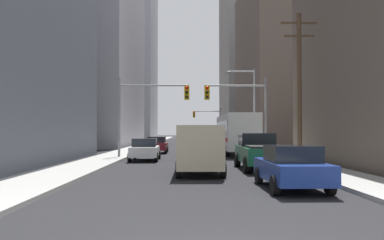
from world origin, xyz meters
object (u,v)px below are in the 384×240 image
sedan_grey (188,140)px  city_bus (236,132)px  sedan_maroon (157,145)px  traffic_signal_far_right (208,119)px  traffic_signal_near_right (239,103)px  pickup_truck_green (259,152)px  cargo_van_beige (199,146)px  traffic_signal_near_left (150,103)px  sedan_white (145,149)px  sedan_black (216,142)px  sedan_blue (291,167)px

sedan_grey → city_bus: bearing=-80.0°
sedan_grey → sedan_maroon: bearing=-98.2°
sedan_maroon → sedan_grey: 21.01m
sedan_maroon → traffic_signal_far_right: (6.50, 29.77, 3.32)m
traffic_signal_near_right → pickup_truck_green: bearing=-90.4°
traffic_signal_near_right → traffic_signal_far_right: 37.02m
cargo_van_beige → traffic_signal_near_left: (-3.23, 10.42, 2.82)m
sedan_white → sedan_maroon: (0.16, 9.30, 0.00)m
city_bus → pickup_truck_green: city_bus is taller
sedan_white → traffic_signal_near_left: traffic_signal_near_left is taller
sedan_maroon → traffic_signal_far_right: traffic_signal_far_right is taller
cargo_van_beige → sedan_white: cargo_van_beige is taller
sedan_black → sedan_blue: bearing=-90.1°
sedan_maroon → sedan_black: same height
sedan_black → traffic_signal_far_right: 18.49m
pickup_truck_green → cargo_van_beige: bearing=-147.5°
traffic_signal_far_right → sedan_black: bearing=-90.5°
sedan_black → traffic_signal_near_left: bearing=-108.5°
sedan_blue → sedan_maroon: bearing=105.4°
pickup_truck_green → sedan_grey: (-3.49, 36.40, -0.16)m
city_bus → traffic_signal_near_right: 5.72m
pickup_truck_green → sedan_blue: 7.10m
city_bus → cargo_van_beige: size_ratio=2.20×
pickup_truck_green → sedan_white: (-6.66, 6.31, -0.16)m
city_bus → traffic_signal_far_right: size_ratio=1.92×
sedan_black → sedan_grey: same height
traffic_signal_near_right → cargo_van_beige: bearing=-107.6°
pickup_truck_green → sedan_blue: size_ratio=1.29×
pickup_truck_green → sedan_maroon: 16.91m
traffic_signal_near_right → city_bus: bearing=85.1°
city_bus → cargo_van_beige: 16.15m
city_bus → cargo_van_beige: city_bus is taller
city_bus → traffic_signal_near_right: bearing=-94.9°
sedan_maroon → sedan_blue: bearing=-74.6°
sedan_blue → sedan_maroon: size_ratio=1.00×
sedan_white → sedan_black: bearing=72.7°
sedan_black → sedan_grey: 9.80m
sedan_blue → traffic_signal_near_right: 15.80m
sedan_white → traffic_signal_near_right: size_ratio=0.71×
sedan_blue → traffic_signal_near_left: size_ratio=0.70×
cargo_van_beige → sedan_white: bearing=112.2°
sedan_maroon → sedan_grey: size_ratio=1.00×
cargo_van_beige → sedan_maroon: bearing=100.4°
city_bus → sedan_grey: size_ratio=2.73×
sedan_grey → traffic_signal_near_left: bearing=-96.1°
cargo_van_beige → traffic_signal_near_right: (3.30, 10.42, 2.80)m
traffic_signal_near_right → sedan_blue: bearing=-91.2°
cargo_van_beige → sedan_grey: 38.47m
sedan_blue → traffic_signal_near_left: traffic_signal_near_left is taller
sedan_white → sedan_maroon: same height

